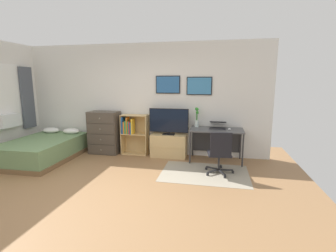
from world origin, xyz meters
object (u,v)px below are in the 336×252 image
Objects in this scene: office_chair at (220,152)px; laptop at (218,125)px; desk at (216,134)px; dresser at (105,132)px; bamboo_vase at (197,117)px; computer_mouse at (229,129)px; bookshelf at (132,131)px; television at (169,122)px; bed at (44,149)px; tv_stand at (169,146)px.

office_chair is 1.02m from laptop.
office_chair reaches higher than desk.
bamboo_vase is at bearing 2.44° from dresser.
desk is 1.36× the size of office_chair.
computer_mouse is at bearing 69.19° from office_chair.
bookshelf is at bearing 175.32° from computer_mouse.
desk is at bearing 159.87° from computer_mouse.
desk is at bearing -0.76° from television.
bamboo_vase is (3.46, 0.86, 0.74)m from bed.
desk is 2.57× the size of bamboo_vase.
bed is 3.64m from bamboo_vase.
bed is 4.01m from desk.
tv_stand is at bearing 14.11° from bed.
bamboo_vase is at bearing 163.33° from computer_mouse.
dresser reaches higher than laptop.
bookshelf is 1.15× the size of office_chair.
computer_mouse is (0.20, 0.81, 0.30)m from office_chair.
bookshelf is at bearing -178.05° from laptop.
desk is 0.93m from office_chair.
tv_stand is 1.85× the size of bamboo_vase.
dresser is 0.90× the size of desk.
tv_stand is at bearing -172.73° from bamboo_vase.
computer_mouse is (1.39, -0.12, -0.10)m from television.
tv_stand is at bearing 178.09° from desk.
dresser is 2.80m from laptop.
bookshelf is at bearing 175.41° from television.
bookshelf is 1.06× the size of television.
television is 2.04× the size of bamboo_vase.
bed is 1.42m from dresser.
office_chair is at bearing -37.95° from television.
television reaches higher than dresser.
bed is 4.28m from computer_mouse.
bamboo_vase reaches higher than bed.
laptop is (3.95, 0.79, 0.56)m from bed.
desk is (2.76, -0.02, 0.08)m from dresser.
laptop is at bearing 0.64° from tv_stand.
bed is 2.08m from bookshelf.
dresser is 3.05m from computer_mouse.
bed is 4.01m from office_chair.
bed is 2.32× the size of office_chair.
television reaches higher than bookshelf.
television is at bearing 134.79° from office_chair.
tv_stand is (1.65, 0.02, -0.25)m from dresser.
bed is at bearing -156.13° from bookshelf.
dresser is (1.16, 0.76, 0.28)m from bed.
dresser is 2.76m from desk.
bookshelf reaches higher than laptop.
television reaches higher than tv_stand.
office_chair reaches higher than bed.
bookshelf is 1.63m from bamboo_vase.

